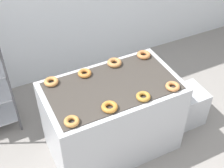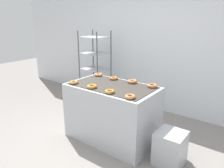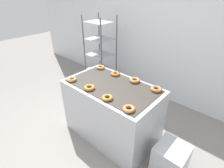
{
  "view_description": "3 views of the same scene",
  "coord_description": "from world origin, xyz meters",
  "views": [
    {
      "loc": [
        -0.99,
        -1.36,
        2.81
      ],
      "look_at": [
        0.0,
        0.64,
        0.9
      ],
      "focal_mm": 50.0,
      "sensor_mm": 36.0,
      "label": 1
    },
    {
      "loc": [
        1.84,
        -1.8,
        1.85
      ],
      "look_at": [
        0.0,
        0.64,
        0.9
      ],
      "focal_mm": 35.0,
      "sensor_mm": 36.0,
      "label": 2
    },
    {
      "loc": [
        1.36,
        -0.89,
        2.06
      ],
      "look_at": [
        0.0,
        0.64,
        0.9
      ],
      "focal_mm": 28.0,
      "sensor_mm": 36.0,
      "label": 3
    }
  ],
  "objects": [
    {
      "name": "donut_near_midright",
      "position": [
        0.18,
        0.36,
        0.9
      ],
      "size": [
        0.13,
        0.13,
        0.04
      ],
      "primitive_type": "torus",
      "color": "#A9772E",
      "rests_on": "fryer_machine"
    },
    {
      "name": "donut_near_right",
      "position": [
        0.49,
        0.35,
        0.9
      ],
      "size": [
        0.14,
        0.14,
        0.04
      ],
      "primitive_type": "torus",
      "color": "#BD7741",
      "rests_on": "fryer_machine"
    },
    {
      "name": "donut_far_midleft",
      "position": [
        -0.17,
        0.9,
        0.9
      ],
      "size": [
        0.14,
        0.14,
        0.04
      ],
      "primitive_type": "torus",
      "color": "#B56E30",
      "rests_on": "fryer_machine"
    },
    {
      "name": "donut_far_right",
      "position": [
        0.51,
        0.91,
        0.9
      ],
      "size": [
        0.15,
        0.15,
        0.04
      ],
      "primitive_type": "torus",
      "color": "#B4703E",
      "rests_on": "fryer_machine"
    },
    {
      "name": "baking_rack_cart",
      "position": [
        -1.1,
        1.53,
        0.8
      ],
      "size": [
        0.51,
        0.46,
        1.58
      ],
      "color": "#4C4C51",
      "rests_on": "ground_plane"
    },
    {
      "name": "donut_far_left",
      "position": [
        -0.5,
        0.92,
        0.9
      ],
      "size": [
        0.14,
        0.14,
        0.04
      ],
      "primitive_type": "torus",
      "color": "#BF7E43",
      "rests_on": "fryer_machine"
    },
    {
      "name": "glaze_bin",
      "position": [
        0.97,
        0.59,
        0.22
      ],
      "size": [
        0.35,
        0.36,
        0.45
      ],
      "color": "#B7BABF",
      "rests_on": "ground_plane"
    },
    {
      "name": "donut_near_left",
      "position": [
        -0.51,
        0.36,
        0.9
      ],
      "size": [
        0.13,
        0.13,
        0.04
      ],
      "primitive_type": "torus",
      "color": "#B3793B",
      "rests_on": "fryer_machine"
    },
    {
      "name": "wall_back",
      "position": [
        0.0,
        2.12,
        1.4
      ],
      "size": [
        8.0,
        0.05,
        2.8
      ],
      "color": "silver",
      "rests_on": "ground_plane"
    },
    {
      "name": "donut_far_midright",
      "position": [
        0.17,
        0.92,
        0.9
      ],
      "size": [
        0.15,
        0.15,
        0.05
      ],
      "primitive_type": "torus",
      "color": "#B47742",
      "rests_on": "fryer_machine"
    },
    {
      "name": "donut_near_midleft",
      "position": [
        -0.16,
        0.37,
        0.9
      ],
      "size": [
        0.15,
        0.15,
        0.04
      ],
      "primitive_type": "torus",
      "color": "#BA762E",
      "rests_on": "fryer_machine"
    },
    {
      "name": "ground_plane",
      "position": [
        0.0,
        0.0,
        0.0
      ],
      "size": [
        14.0,
        14.0,
        0.0
      ],
      "primitive_type": "plane",
      "color": "gray"
    },
    {
      "name": "fryer_machine",
      "position": [
        0.0,
        0.64,
        0.44
      ],
      "size": [
        1.32,
        0.77,
        0.88
      ],
      "color": "#B7BABF",
      "rests_on": "ground_plane"
    }
  ]
}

